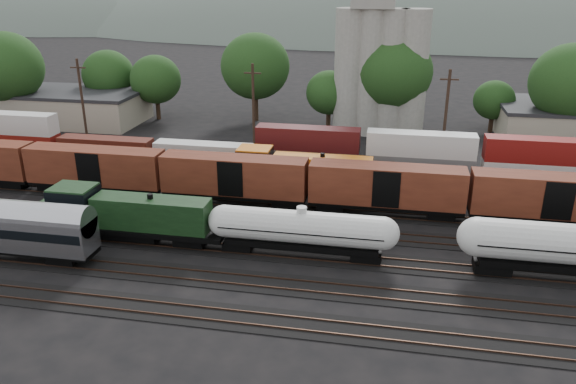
% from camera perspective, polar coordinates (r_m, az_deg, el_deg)
% --- Properties ---
extents(ground, '(600.00, 600.00, 0.00)m').
position_cam_1_polar(ground, '(52.45, 3.54, -4.11)').
color(ground, black).
extents(tracks, '(180.00, 33.20, 0.20)m').
position_cam_1_polar(tracks, '(52.43, 3.54, -4.06)').
color(tracks, black).
rests_on(tracks, ground).
extents(green_locomotive, '(17.36, 3.06, 4.60)m').
position_cam_1_polar(green_locomotive, '(51.97, -16.72, -2.11)').
color(green_locomotive, black).
rests_on(green_locomotive, ground).
extents(tank_car_a, '(16.20, 2.90, 4.24)m').
position_cam_1_polar(tank_car_a, '(47.04, 1.38, -3.78)').
color(tank_car_a, silver).
rests_on(tank_car_a, ground).
extents(orange_locomotive, '(17.85, 2.97, 4.46)m').
position_cam_1_polar(orange_locomotive, '(61.27, 0.68, 2.32)').
color(orange_locomotive, black).
rests_on(orange_locomotive, ground).
extents(boxcar_string, '(122.80, 2.90, 4.20)m').
position_cam_1_polar(boxcar_string, '(60.19, -12.56, 2.02)').
color(boxcar_string, black).
rests_on(boxcar_string, ground).
extents(container_wall, '(160.00, 2.60, 5.80)m').
position_cam_1_polar(container_wall, '(65.87, 2.00, 3.65)').
color(container_wall, black).
rests_on(container_wall, ground).
extents(grain_silo, '(13.40, 5.00, 29.00)m').
position_cam_1_polar(grain_silo, '(83.85, 9.29, 13.34)').
color(grain_silo, gray).
rests_on(grain_silo, ground).
extents(industrial_sheds, '(119.38, 17.26, 5.10)m').
position_cam_1_polar(industrial_sheds, '(84.69, 11.20, 7.30)').
color(industrial_sheds, '#9E937F').
rests_on(industrial_sheds, ground).
extents(tree_band, '(168.80, 21.48, 14.44)m').
position_cam_1_polar(tree_band, '(85.25, 6.04, 11.53)').
color(tree_band, black).
rests_on(tree_band, ground).
extents(utility_poles, '(122.20, 0.36, 12.00)m').
position_cam_1_polar(utility_poles, '(71.17, 5.97, 7.98)').
color(utility_poles, black).
rests_on(utility_poles, ground).
extents(distant_hills, '(860.00, 286.00, 130.00)m').
position_cam_1_polar(distant_hills, '(310.60, 14.38, 12.69)').
color(distant_hills, '#59665B').
rests_on(distant_hills, ground).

